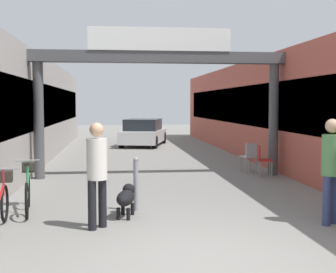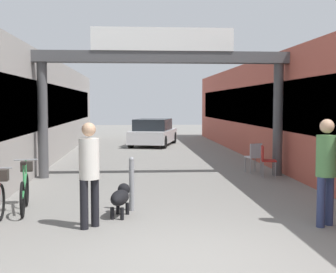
{
  "view_description": "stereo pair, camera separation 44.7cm",
  "coord_description": "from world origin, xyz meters",
  "px_view_note": "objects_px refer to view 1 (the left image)",
  "views": [
    {
      "loc": [
        -1.26,
        -5.96,
        2.08
      ],
      "look_at": [
        0.0,
        5.09,
        1.3
      ],
      "focal_mm": 50.0,
      "sensor_mm": 36.0,
      "label": 1
    },
    {
      "loc": [
        -0.81,
        -6.01,
        2.08
      ],
      "look_at": [
        0.0,
        5.09,
        1.3
      ],
      "focal_mm": 50.0,
      "sensor_mm": 36.0,
      "label": 2
    }
  ],
  "objects_px": {
    "pedestrian_companion": "(332,164)",
    "bicycle_green_second": "(28,189)",
    "parked_car_white": "(144,133)",
    "pedestrian_with_dog": "(97,168)",
    "bollard_post_metal": "(136,184)",
    "bicycle_red_nearest": "(0,203)",
    "cafe_chair_aluminium_farther": "(250,155)",
    "cafe_chair_red_nearer": "(262,158)",
    "dog_on_leash": "(126,197)"
  },
  "relations": [
    {
      "from": "pedestrian_companion",
      "to": "bicycle_green_second",
      "type": "distance_m",
      "value": 5.63
    },
    {
      "from": "bicycle_green_second",
      "to": "parked_car_white",
      "type": "distance_m",
      "value": 14.31
    },
    {
      "from": "pedestrian_with_dog",
      "to": "bicycle_green_second",
      "type": "height_order",
      "value": "pedestrian_with_dog"
    },
    {
      "from": "pedestrian_with_dog",
      "to": "bicycle_green_second",
      "type": "bearing_deg",
      "value": 134.73
    },
    {
      "from": "bicycle_green_second",
      "to": "bollard_post_metal",
      "type": "bearing_deg",
      "value": -4.67
    },
    {
      "from": "pedestrian_with_dog",
      "to": "bicycle_red_nearest",
      "type": "height_order",
      "value": "pedestrian_with_dog"
    },
    {
      "from": "pedestrian_companion",
      "to": "bollard_post_metal",
      "type": "xyz_separation_m",
      "value": [
        -3.29,
        1.41,
        -0.52
      ]
    },
    {
      "from": "pedestrian_with_dog",
      "to": "parked_car_white",
      "type": "distance_m",
      "value": 15.46
    },
    {
      "from": "cafe_chair_aluminium_farther",
      "to": "parked_car_white",
      "type": "distance_m",
      "value": 9.75
    },
    {
      "from": "pedestrian_companion",
      "to": "cafe_chair_aluminium_farther",
      "type": "distance_m",
      "value": 6.2
    },
    {
      "from": "bicycle_green_second",
      "to": "parked_car_white",
      "type": "height_order",
      "value": "parked_car_white"
    },
    {
      "from": "pedestrian_with_dog",
      "to": "parked_car_white",
      "type": "bearing_deg",
      "value": 83.65
    },
    {
      "from": "pedestrian_companion",
      "to": "bollard_post_metal",
      "type": "height_order",
      "value": "pedestrian_companion"
    },
    {
      "from": "cafe_chair_red_nearer",
      "to": "cafe_chair_aluminium_farther",
      "type": "height_order",
      "value": "same"
    },
    {
      "from": "bicycle_green_second",
      "to": "pedestrian_companion",
      "type": "bearing_deg",
      "value": -16.41
    },
    {
      "from": "bicycle_red_nearest",
      "to": "bollard_post_metal",
      "type": "xyz_separation_m",
      "value": [
        2.31,
        1.03,
        0.1
      ]
    },
    {
      "from": "dog_on_leash",
      "to": "bicycle_red_nearest",
      "type": "bearing_deg",
      "value": -164.44
    },
    {
      "from": "bollard_post_metal",
      "to": "parked_car_white",
      "type": "height_order",
      "value": "parked_car_white"
    },
    {
      "from": "cafe_chair_aluminium_farther",
      "to": "parked_car_white",
      "type": "height_order",
      "value": "parked_car_white"
    },
    {
      "from": "bicycle_green_second",
      "to": "bollard_post_metal",
      "type": "distance_m",
      "value": 2.09
    },
    {
      "from": "cafe_chair_aluminium_farther",
      "to": "parked_car_white",
      "type": "bearing_deg",
      "value": 105.84
    },
    {
      "from": "bicycle_red_nearest",
      "to": "parked_car_white",
      "type": "height_order",
      "value": "parked_car_white"
    },
    {
      "from": "parked_car_white",
      "to": "cafe_chair_red_nearer",
      "type": "bearing_deg",
      "value": -74.84
    },
    {
      "from": "cafe_chair_red_nearer",
      "to": "cafe_chair_aluminium_farther",
      "type": "bearing_deg",
      "value": 97.36
    },
    {
      "from": "bicycle_red_nearest",
      "to": "parked_car_white",
      "type": "relative_size",
      "value": 0.39
    },
    {
      "from": "bicycle_green_second",
      "to": "cafe_chair_aluminium_farther",
      "type": "xyz_separation_m",
      "value": [
        5.75,
        4.59,
        0.1
      ]
    },
    {
      "from": "pedestrian_companion",
      "to": "parked_car_white",
      "type": "relative_size",
      "value": 0.42
    },
    {
      "from": "bicycle_red_nearest",
      "to": "bollard_post_metal",
      "type": "distance_m",
      "value": 2.53
    },
    {
      "from": "bicycle_red_nearest",
      "to": "cafe_chair_aluminium_farther",
      "type": "xyz_separation_m",
      "value": [
        5.98,
        5.79,
        0.1
      ]
    },
    {
      "from": "pedestrian_with_dog",
      "to": "cafe_chair_aluminium_farther",
      "type": "distance_m",
      "value": 7.42
    },
    {
      "from": "dog_on_leash",
      "to": "bollard_post_metal",
      "type": "height_order",
      "value": "bollard_post_metal"
    },
    {
      "from": "pedestrian_with_dog",
      "to": "cafe_chair_aluminium_farther",
      "type": "bearing_deg",
      "value": 53.84
    },
    {
      "from": "bollard_post_metal",
      "to": "cafe_chair_aluminium_farther",
      "type": "bearing_deg",
      "value": 52.33
    },
    {
      "from": "cafe_chair_aluminium_farther",
      "to": "pedestrian_with_dog",
      "type": "bearing_deg",
      "value": -126.16
    },
    {
      "from": "cafe_chair_aluminium_farther",
      "to": "bicycle_green_second",
      "type": "bearing_deg",
      "value": -141.42
    },
    {
      "from": "pedestrian_with_dog",
      "to": "bollard_post_metal",
      "type": "distance_m",
      "value": 1.49
    },
    {
      "from": "bicycle_red_nearest",
      "to": "bollard_post_metal",
      "type": "bearing_deg",
      "value": 24.04
    },
    {
      "from": "pedestrian_with_dog",
      "to": "pedestrian_companion",
      "type": "height_order",
      "value": "pedestrian_companion"
    },
    {
      "from": "bicycle_green_second",
      "to": "bicycle_red_nearest",
      "type": "bearing_deg",
      "value": -100.74
    },
    {
      "from": "cafe_chair_red_nearer",
      "to": "parked_car_white",
      "type": "relative_size",
      "value": 0.21
    },
    {
      "from": "pedestrian_companion",
      "to": "bicycle_green_second",
      "type": "xyz_separation_m",
      "value": [
        -5.36,
        1.58,
        -0.62
      ]
    },
    {
      "from": "bicycle_red_nearest",
      "to": "cafe_chair_red_nearer",
      "type": "bearing_deg",
      "value": 39.02
    },
    {
      "from": "parked_car_white",
      "to": "bicycle_green_second",
      "type": "bearing_deg",
      "value": -102.47
    },
    {
      "from": "pedestrian_with_dog",
      "to": "bollard_post_metal",
      "type": "xyz_separation_m",
      "value": [
        0.7,
        1.22,
        -0.49
      ]
    },
    {
      "from": "dog_on_leash",
      "to": "cafe_chair_aluminium_farther",
      "type": "distance_m",
      "value": 6.49
    },
    {
      "from": "cafe_chair_red_nearer",
      "to": "dog_on_leash",
      "type": "bearing_deg",
      "value": -132.5
    },
    {
      "from": "bicycle_red_nearest",
      "to": "cafe_chair_red_nearer",
      "type": "xyz_separation_m",
      "value": [
        6.09,
        4.93,
        0.1
      ]
    },
    {
      "from": "bollard_post_metal",
      "to": "cafe_chair_red_nearer",
      "type": "xyz_separation_m",
      "value": [
        3.78,
        3.91,
        0.01
      ]
    },
    {
      "from": "bicycle_green_second",
      "to": "pedestrian_with_dog",
      "type": "bearing_deg",
      "value": -45.27
    },
    {
      "from": "cafe_chair_red_nearer",
      "to": "cafe_chair_aluminium_farther",
      "type": "xyz_separation_m",
      "value": [
        -0.11,
        0.85,
        0.0
      ]
    }
  ]
}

